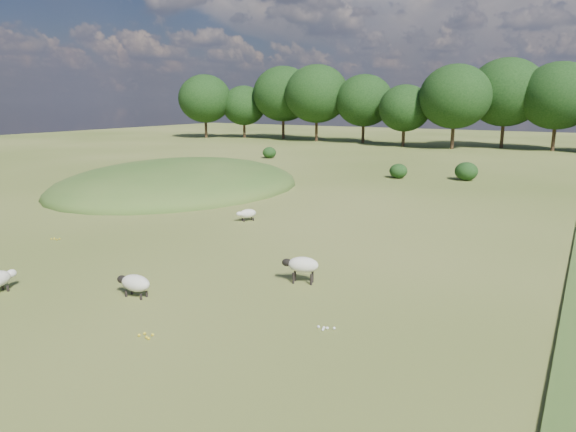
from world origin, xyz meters
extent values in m
plane|color=#44591C|center=(0.00, 20.00, 0.00)|extent=(160.00, 160.00, 0.00)
ellipsoid|color=#33561E|center=(-12.00, 12.00, 0.00)|extent=(16.00, 20.00, 4.00)
cylinder|color=black|center=(-42.96, 52.57, 1.89)|extent=(0.44, 0.44, 3.77)
ellipsoid|color=black|center=(-42.96, 52.57, 6.50)|extent=(8.81, 8.81, 7.93)
cylinder|color=black|center=(-37.62, 56.23, 1.56)|extent=(0.44, 0.44, 3.12)
ellipsoid|color=black|center=(-37.62, 56.23, 5.38)|extent=(7.28, 7.28, 6.55)
cylinder|color=black|center=(-30.54, 57.35, 2.11)|extent=(0.44, 0.44, 4.21)
ellipsoid|color=black|center=(-30.54, 57.35, 7.25)|extent=(9.83, 9.83, 8.84)
cylinder|color=black|center=(-23.43, 55.54, 2.09)|extent=(0.44, 0.44, 4.18)
ellipsoid|color=black|center=(-23.43, 55.54, 7.20)|extent=(9.75, 9.75, 8.78)
cylinder|color=black|center=(-15.94, 56.24, 1.80)|extent=(0.44, 0.44, 3.61)
ellipsoid|color=black|center=(-15.94, 56.24, 6.21)|extent=(8.41, 8.41, 7.57)
cylinder|color=black|center=(-8.82, 53.43, 1.51)|extent=(0.44, 0.44, 3.02)
ellipsoid|color=black|center=(-8.82, 53.43, 5.20)|extent=(7.04, 7.04, 6.34)
cylinder|color=black|center=(-2.08, 52.98, 1.95)|extent=(0.44, 0.44, 3.90)
ellipsoid|color=black|center=(-2.08, 52.98, 6.71)|extent=(9.09, 9.09, 8.18)
cylinder|color=black|center=(3.25, 57.90, 2.11)|extent=(0.44, 0.44, 4.22)
ellipsoid|color=black|center=(3.25, 57.90, 7.27)|extent=(9.85, 9.85, 8.86)
cylinder|color=black|center=(9.45, 56.94, 1.97)|extent=(0.44, 0.44, 3.94)
ellipsoid|color=black|center=(9.45, 56.94, 6.79)|extent=(9.20, 9.20, 8.28)
ellipsoid|color=black|center=(0.35, 24.53, 0.60)|extent=(1.46, 1.46, 1.19)
ellipsoid|color=black|center=(5.38, 26.16, 0.73)|extent=(1.79, 1.79, 1.46)
ellipsoid|color=black|center=(-16.82, 31.70, 0.62)|extent=(1.50, 1.50, 1.23)
ellipsoid|color=silver|center=(-2.65, -6.57, 0.52)|extent=(0.28, 0.36, 0.28)
cylinder|color=black|center=(-2.77, -6.85, 0.10)|extent=(0.08, 0.08, 0.20)
cylinder|color=black|center=(-2.50, -6.84, 0.10)|extent=(0.08, 0.08, 0.20)
ellipsoid|color=beige|center=(-1.47, 5.69, 0.41)|extent=(0.90, 1.04, 0.47)
ellipsoid|color=silver|center=(-1.73, 5.27, 0.44)|extent=(0.35, 0.37, 0.24)
cylinder|color=black|center=(-1.52, 5.40, 0.09)|extent=(0.07, 0.07, 0.17)
cylinder|color=black|center=(-1.71, 5.52, 0.09)|extent=(0.07, 0.07, 0.17)
cylinder|color=black|center=(-1.24, 5.86, 0.09)|extent=(0.07, 0.07, 0.17)
cylinder|color=black|center=(-1.43, 5.98, 0.09)|extent=(0.07, 0.07, 0.17)
ellipsoid|color=beige|center=(5.63, -1.09, 0.67)|extent=(1.20, 0.87, 0.55)
ellipsoid|color=black|center=(5.07, -1.26, 0.71)|extent=(0.41, 0.35, 0.28)
cylinder|color=black|center=(5.37, -1.31, 0.20)|extent=(0.08, 0.08, 0.39)
cylinder|color=black|center=(5.29, -1.05, 0.20)|extent=(0.08, 0.08, 0.39)
cylinder|color=black|center=(5.97, -1.12, 0.20)|extent=(0.08, 0.08, 0.39)
cylinder|color=black|center=(5.89, -0.87, 0.20)|extent=(0.08, 0.08, 0.39)
ellipsoid|color=beige|center=(1.59, -5.00, 0.47)|extent=(1.11, 0.65, 0.55)
ellipsoid|color=black|center=(1.01, -5.04, 0.51)|extent=(0.37, 0.29, 0.27)
cylinder|color=black|center=(1.29, -5.15, 0.10)|extent=(0.08, 0.08, 0.20)
cylinder|color=black|center=(1.27, -4.89, 0.10)|extent=(0.08, 0.08, 0.20)
cylinder|color=black|center=(1.91, -5.10, 0.10)|extent=(0.08, 0.08, 0.20)
cylinder|color=black|center=(1.89, -4.84, 0.10)|extent=(0.08, 0.08, 0.20)
camera|label=1|loc=(13.85, -15.99, 6.26)|focal=32.00mm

